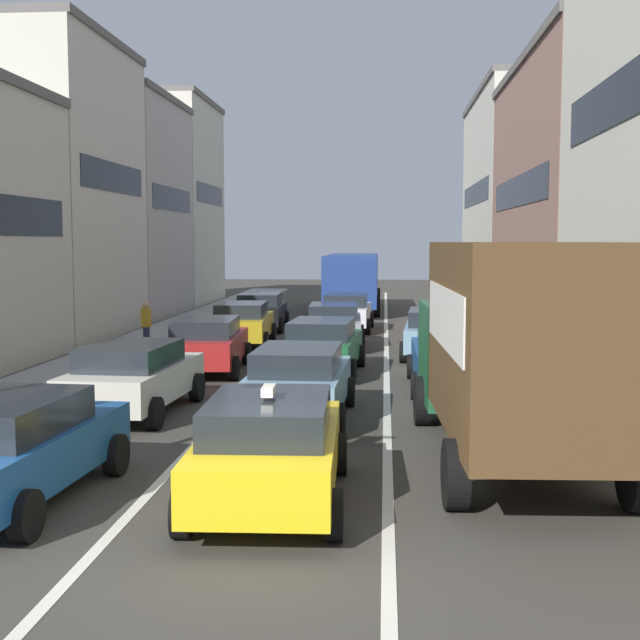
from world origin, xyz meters
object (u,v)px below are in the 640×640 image
(removalist_box_truck, at_px, (514,343))
(hatchback_centre_lane_third, at_px, (322,345))
(wagon_right_lane_far, at_px, (435,332))
(bus_mid_queue_primary, at_px, (353,277))
(taxi_centre_lane_front, at_px, (270,446))
(wagon_left_lane_second, at_px, (133,376))
(sedan_left_lane_front, at_px, (10,446))
(sedan_left_lane_fourth, at_px, (242,323))
(pedestrian_near_kerb, at_px, (146,323))
(sedan_centre_lane_second, at_px, (299,381))
(sedan_left_lane_fifth, at_px, (261,310))
(coupe_centre_lane_fourth, at_px, (334,324))
(sedan_right_lane_behind_truck, at_px, (452,357))
(sedan_left_lane_third, at_px, (207,343))
(sedan_centre_lane_fifth, at_px, (346,311))

(removalist_box_truck, relative_size, hatchback_centre_lane_third, 1.77)
(wagon_right_lane_far, relative_size, bus_mid_queue_primary, 0.42)
(taxi_centre_lane_front, bearing_deg, wagon_left_lane_second, 30.38)
(wagon_right_lane_far, bearing_deg, sedan_left_lane_front, 159.97)
(sedan_left_lane_fourth, xyz_separation_m, pedestrian_near_kerb, (-2.84, -1.85, 0.15))
(sedan_centre_lane_second, height_order, wagon_left_lane_second, same)
(sedan_left_lane_fifth, bearing_deg, sedan_left_lane_fourth, 179.25)
(coupe_centre_lane_fourth, xyz_separation_m, sedan_right_lane_behind_truck, (3.34, -7.88, 0.00))
(sedan_centre_lane_second, distance_m, hatchback_centre_lane_third, 5.92)
(sedan_left_lane_fourth, height_order, wagon_right_lane_far, same)
(sedan_left_lane_third, relative_size, bus_mid_queue_primary, 0.42)
(wagon_left_lane_second, distance_m, wagon_right_lane_far, 11.48)
(wagon_left_lane_second, height_order, sedan_left_lane_fifth, same)
(wagon_right_lane_far, bearing_deg, bus_mid_queue_primary, 14.17)
(wagon_left_lane_second, bearing_deg, pedestrian_near_kerb, 17.72)
(sedan_centre_lane_second, bearing_deg, coupe_centre_lane_fourth, 1.43)
(taxi_centre_lane_front, height_order, sedan_left_lane_third, taxi_centre_lane_front)
(sedan_left_lane_third, relative_size, sedan_left_lane_fourth, 1.00)
(hatchback_centre_lane_third, xyz_separation_m, sedan_left_lane_fifth, (-3.36, 11.38, 0.00))
(wagon_left_lane_second, distance_m, coupe_centre_lane_fourth, 11.91)
(wagon_left_lane_second, xyz_separation_m, coupe_centre_lane_fourth, (3.50, 11.39, 0.00))
(sedan_left_lane_fifth, height_order, bus_mid_queue_primary, bus_mid_queue_primary)
(taxi_centre_lane_front, xyz_separation_m, bus_mid_queue_primary, (-0.08, 32.07, 0.96))
(sedan_centre_lane_fifth, bearing_deg, sedan_right_lane_behind_truck, -164.95)
(sedan_left_lane_fourth, bearing_deg, wagon_right_lane_far, -112.93)
(removalist_box_truck, height_order, bus_mid_queue_primary, removalist_box_truck)
(hatchback_centre_lane_third, bearing_deg, taxi_centre_lane_front, -176.32)
(sedan_left_lane_fourth, bearing_deg, hatchback_centre_lane_third, -154.67)
(sedan_left_lane_fourth, bearing_deg, sedan_left_lane_fifth, -1.12)
(removalist_box_truck, height_order, sedan_centre_lane_second, removalist_box_truck)
(removalist_box_truck, xyz_separation_m, hatchback_centre_lane_third, (-3.74, 9.10, -1.18))
(sedan_left_lane_fourth, bearing_deg, pedestrian_near_kerb, 120.62)
(sedan_left_lane_third, bearing_deg, bus_mid_queue_primary, -12.04)
(sedan_left_lane_fourth, xyz_separation_m, sedan_centre_lane_fifth, (3.36, 5.07, 0.00))
(sedan_centre_lane_fifth, relative_size, sedan_left_lane_fifth, 1.00)
(hatchback_centre_lane_third, height_order, pedestrian_near_kerb, pedestrian_near_kerb)
(sedan_left_lane_third, height_order, bus_mid_queue_primary, bus_mid_queue_primary)
(sedan_centre_lane_second, relative_size, wagon_left_lane_second, 0.99)
(sedan_left_lane_front, bearing_deg, bus_mid_queue_primary, -2.88)
(wagon_left_lane_second, bearing_deg, taxi_centre_lane_front, -144.59)
(sedan_left_lane_fifth, bearing_deg, removalist_box_truck, -163.07)
(taxi_centre_lane_front, height_order, hatchback_centre_lane_third, taxi_centre_lane_front)
(taxi_centre_lane_front, bearing_deg, sedan_centre_lane_fifth, -1.80)
(taxi_centre_lane_front, xyz_separation_m, sedan_centre_lane_fifth, (0.02, 22.56, -0.00))
(sedan_centre_lane_second, distance_m, sedan_centre_lane_fifth, 17.09)
(taxi_centre_lane_front, relative_size, sedan_left_lane_front, 0.99)
(removalist_box_truck, relative_size, sedan_centre_lane_fifth, 1.79)
(removalist_box_truck, distance_m, sedan_centre_lane_fifth, 20.62)
(taxi_centre_lane_front, distance_m, pedestrian_near_kerb, 16.81)
(sedan_left_lane_fourth, relative_size, wagon_right_lane_far, 0.99)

